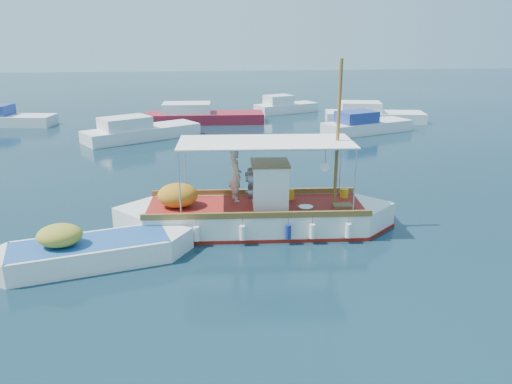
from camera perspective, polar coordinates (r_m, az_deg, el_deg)
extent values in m
plane|color=black|center=(18.48, 1.61, -4.32)|extent=(160.00, 160.00, 0.00)
cube|color=white|center=(18.40, -0.06, -3.21)|extent=(7.94, 3.13, 1.14)
cube|color=white|center=(18.62, -12.13, -3.37)|extent=(2.59, 2.59, 1.14)
cube|color=white|center=(18.99, 11.77, -2.92)|extent=(2.59, 2.59, 1.14)
cube|color=maroon|center=(18.52, -0.06, -4.20)|extent=(8.05, 3.22, 0.19)
cube|color=maroon|center=(18.21, -0.06, -1.59)|extent=(7.93, 2.92, 0.06)
cube|color=brown|center=(19.40, -0.26, 0.03)|extent=(7.88, 0.65, 0.21)
cube|color=brown|center=(16.94, 0.17, -2.66)|extent=(7.88, 0.65, 0.21)
cube|color=white|center=(17.99, 1.59, 0.84)|extent=(1.34, 1.43, 1.56)
cube|color=brown|center=(17.77, 1.61, 3.34)|extent=(1.45, 1.54, 0.06)
cylinder|color=slate|center=(17.54, -0.51, 1.46)|extent=(0.26, 0.53, 0.52)
cylinder|color=slate|center=(18.18, -0.61, 2.05)|extent=(0.26, 0.53, 0.52)
cylinder|color=slate|center=(18.03, -0.56, 0.02)|extent=(0.26, 0.53, 0.52)
cylinder|color=brown|center=(17.90, 9.33, 6.52)|extent=(0.13, 0.13, 5.19)
cylinder|color=brown|center=(17.83, 6.64, 5.22)|extent=(1.87, 0.21, 0.08)
cylinder|color=silver|center=(19.00, -8.09, 2.81)|extent=(0.05, 0.05, 2.34)
cylinder|color=silver|center=(16.82, -8.72, 0.80)|extent=(0.05, 0.05, 2.34)
cylinder|color=silver|center=(19.39, 9.62, 3.04)|extent=(0.05, 0.05, 2.34)
cylinder|color=silver|center=(17.25, 11.23, 1.10)|extent=(0.05, 0.05, 2.34)
cube|color=white|center=(17.58, 1.13, 5.75)|extent=(6.28, 2.91, 0.04)
ellipsoid|color=#BC781B|center=(18.14, -8.94, -0.37)|extent=(1.53, 1.33, 0.87)
cube|color=orange|center=(18.79, 3.96, -0.28)|extent=(0.27, 0.20, 0.42)
cylinder|color=orange|center=(19.30, 10.03, -0.12)|extent=(0.33, 0.33, 0.35)
cube|color=brown|center=(18.21, 9.84, -1.58)|extent=(0.71, 0.51, 0.12)
cylinder|color=#B2B2B2|center=(17.82, 5.71, -1.84)|extent=(0.55, 0.55, 0.12)
cylinder|color=white|center=(16.94, 7.88, 2.81)|extent=(0.31, 0.05, 0.31)
cylinder|color=white|center=(17.03, -6.82, -4.75)|extent=(0.22, 0.22, 0.50)
cylinder|color=navy|center=(17.10, 3.68, -4.56)|extent=(0.22, 0.22, 0.50)
cylinder|color=white|center=(17.45, 10.49, -4.35)|extent=(0.22, 0.22, 0.50)
imported|color=#BFB79E|center=(18.43, -2.36, 1.92)|extent=(0.61, 0.80, 1.96)
cube|color=white|center=(16.65, -18.35, -6.90)|extent=(5.08, 2.97, 0.93)
cube|color=white|center=(16.77, -26.54, -7.75)|extent=(1.81, 1.81, 0.93)
cube|color=white|center=(16.86, -10.23, -5.92)|extent=(1.81, 1.81, 0.93)
cube|color=#1F4E91|center=(16.47, -18.50, -5.49)|extent=(5.03, 2.77, 0.05)
ellipsoid|color=#A3992E|center=(16.34, -21.53, -4.64)|extent=(1.60, 1.42, 0.68)
cube|color=silver|center=(35.22, -12.87, 6.45)|extent=(7.97, 6.08, 1.00)
cube|color=silver|center=(34.59, -14.74, 7.63)|extent=(3.74, 3.36, 0.80)
cube|color=maroon|center=(40.81, -5.88, 8.31)|extent=(9.51, 3.22, 1.00)
cube|color=silver|center=(40.73, -7.93, 9.50)|extent=(3.86, 2.55, 0.80)
cube|color=silver|center=(37.45, 12.56, 7.13)|extent=(7.06, 4.40, 1.00)
cube|color=navy|center=(36.67, 11.43, 8.41)|extent=(3.17, 2.69, 0.80)
cube|color=silver|center=(42.12, 13.38, 8.22)|extent=(8.16, 4.00, 1.00)
cube|color=silver|center=(41.81, 11.87, 9.50)|extent=(3.48, 2.75, 0.80)
cube|color=silver|center=(43.91, -26.57, 7.21)|extent=(7.50, 3.39, 1.00)
cube|color=silver|center=(45.97, 3.48, 9.43)|extent=(6.05, 4.04, 1.00)
cube|color=silver|center=(45.39, 2.58, 10.48)|extent=(2.76, 2.45, 0.80)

